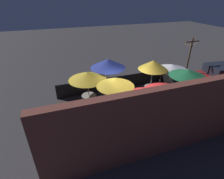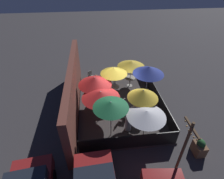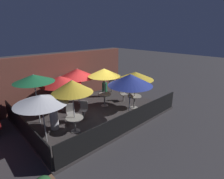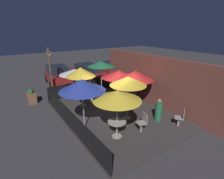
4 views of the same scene
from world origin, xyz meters
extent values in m
plane|color=#383538|center=(0.00, 0.00, 0.00)|extent=(60.00, 60.00, 0.00)
cube|color=#383333|center=(0.00, 0.00, 0.06)|extent=(7.67, 5.43, 0.12)
cube|color=brown|center=(0.00, 2.95, 1.57)|extent=(9.27, 0.36, 3.14)
cube|color=black|center=(0.00, -2.67, 0.59)|extent=(7.47, 0.05, 0.95)
cube|color=black|center=(-3.79, 0.00, 0.59)|extent=(0.05, 5.23, 0.95)
cylinder|color=#B2B2B7|center=(-1.95, -1.05, 1.33)|extent=(0.05, 0.05, 2.41)
cone|color=gold|center=(-1.95, -1.05, 2.27)|extent=(1.75, 1.75, 0.54)
cylinder|color=#B2B2B7|center=(1.98, -1.21, 1.21)|extent=(0.05, 0.05, 2.18)
cone|color=gold|center=(1.98, -1.21, 2.08)|extent=(2.06, 2.06, 0.43)
cylinder|color=#B2B2B7|center=(0.91, 0.22, 1.27)|extent=(0.05, 0.05, 2.31)
cone|color=gold|center=(0.91, 0.22, 2.20)|extent=(1.87, 1.87, 0.45)
cylinder|color=#B2B2B7|center=(-2.80, 0.85, 1.35)|extent=(0.05, 0.05, 2.46)
cone|color=#1E6B3D|center=(-2.80, 0.85, 2.40)|extent=(1.85, 1.85, 0.36)
cylinder|color=#B2B2B7|center=(-3.23, -0.92, 1.15)|extent=(0.05, 0.05, 2.06)
cone|color=silver|center=(-3.23, -0.92, 2.00)|extent=(2.02, 2.02, 0.35)
cylinder|color=#B2B2B7|center=(0.52, -2.10, 1.34)|extent=(0.05, 0.05, 2.45)
cone|color=#283893|center=(0.52, -2.10, 2.30)|extent=(2.12, 2.12, 0.54)
cylinder|color=#B2B2B7|center=(-1.32, 1.27, 1.15)|extent=(0.05, 0.05, 2.05)
cone|color=red|center=(-1.32, 1.27, 1.95)|extent=(2.27, 2.27, 0.45)
cylinder|color=#B2B2B7|center=(-0.05, 1.55, 1.24)|extent=(0.05, 0.05, 2.24)
cone|color=red|center=(-0.05, 1.55, 2.09)|extent=(2.16, 2.16, 0.53)
cylinder|color=#9E998E|center=(-1.95, -1.05, 0.13)|extent=(0.43, 0.43, 0.02)
cylinder|color=#9E998E|center=(-1.95, -1.05, 0.45)|extent=(0.08, 0.08, 0.66)
cylinder|color=#9E998E|center=(-1.95, -1.05, 0.80)|extent=(0.78, 0.78, 0.04)
cylinder|color=#9E998E|center=(1.98, -1.21, 0.13)|extent=(0.45, 0.45, 0.02)
cylinder|color=#9E998E|center=(1.98, -1.21, 0.48)|extent=(0.08, 0.08, 0.72)
cylinder|color=#9E998E|center=(1.98, -1.21, 0.86)|extent=(0.81, 0.81, 0.04)
cylinder|color=#9E998E|center=(0.91, 0.22, 0.13)|extent=(0.43, 0.43, 0.02)
cylinder|color=#9E998E|center=(0.91, 0.22, 0.48)|extent=(0.08, 0.08, 0.72)
cylinder|color=#9E998E|center=(0.91, 0.22, 0.86)|extent=(0.78, 0.78, 0.04)
cube|color=gray|center=(2.30, -0.07, 0.34)|extent=(0.10, 0.10, 0.44)
cube|color=gray|center=(2.30, -0.07, 0.58)|extent=(0.49, 0.49, 0.04)
cube|color=gray|center=(2.35, 0.11, 0.82)|extent=(0.39, 0.14, 0.44)
cube|color=gray|center=(2.95, 1.81, 0.34)|extent=(0.11, 0.11, 0.44)
cube|color=gray|center=(2.95, 1.81, 0.58)|extent=(0.56, 0.56, 0.04)
cube|color=gray|center=(3.09, 1.92, 0.82)|extent=(0.27, 0.33, 0.44)
cube|color=gray|center=(-0.96, -0.26, 0.33)|extent=(0.11, 0.11, 0.43)
cube|color=gray|center=(-0.96, -0.26, 0.57)|extent=(0.56, 0.56, 0.04)
cube|color=gray|center=(-0.82, -0.15, 0.81)|extent=(0.27, 0.33, 0.44)
cube|color=gray|center=(-1.64, -0.20, 0.36)|extent=(0.10, 0.10, 0.47)
cube|color=gray|center=(-1.64, -0.20, 0.61)|extent=(0.51, 0.51, 0.04)
cube|color=gray|center=(-1.58, -0.03, 0.85)|extent=(0.39, 0.16, 0.44)
cylinder|color=silver|center=(-2.52, -0.20, 0.67)|extent=(0.43, 0.43, 1.10)
sphere|color=brown|center=(-2.52, -0.20, 1.35)|extent=(0.26, 0.26, 0.26)
cylinder|color=#236642|center=(1.98, 1.43, 0.61)|extent=(0.46, 0.46, 0.98)
sphere|color=#9E704C|center=(1.98, 1.43, 1.21)|extent=(0.21, 0.21, 0.21)
cube|color=brown|center=(-4.43, -3.56, 0.35)|extent=(0.72, 0.50, 0.70)
ellipsoid|color=#235128|center=(-4.43, -3.56, 0.78)|extent=(0.47, 0.37, 0.42)
cylinder|color=brown|center=(-5.33, -1.92, 1.71)|extent=(0.12, 0.12, 3.43)
cube|color=brown|center=(-5.33, -1.92, 3.18)|extent=(1.10, 0.08, 0.08)
sphere|color=#F4B260|center=(-5.79, -1.92, 3.03)|extent=(0.07, 0.07, 0.07)
sphere|color=#F4B260|center=(-5.61, -1.92, 2.95)|extent=(0.07, 0.07, 0.07)
sphere|color=#F4B260|center=(-5.42, -1.92, 2.90)|extent=(0.07, 0.07, 0.07)
sphere|color=#F4B260|center=(-5.24, -1.92, 2.90)|extent=(0.07, 0.07, 0.07)
sphere|color=#F4B260|center=(-5.06, -1.92, 2.95)|extent=(0.07, 0.07, 0.07)
sphere|color=#F4B260|center=(-4.87, -1.92, 3.03)|extent=(0.07, 0.07, 0.07)
cylinder|color=black|center=(-5.26, 1.05, 0.32)|extent=(0.65, 0.21, 0.64)
cylinder|color=black|center=(-5.08, 3.72, 0.32)|extent=(0.66, 0.25, 0.64)
camera|label=1|loc=(3.60, 7.30, 5.93)|focal=28.00mm
camera|label=2|loc=(-9.39, 1.56, 8.13)|focal=28.00mm
camera|label=3|loc=(-5.49, -7.24, 4.45)|focal=28.00mm
camera|label=4|loc=(7.40, -5.12, 4.69)|focal=28.00mm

